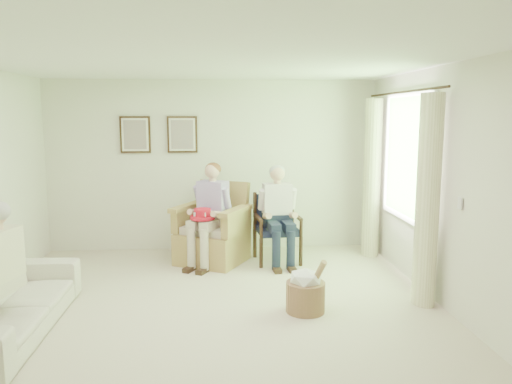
# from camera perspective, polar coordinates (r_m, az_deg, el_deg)

# --- Properties ---
(floor) EXTENTS (5.50, 5.50, 0.00)m
(floor) POSITION_cam_1_polar(r_m,az_deg,el_deg) (5.33, -5.04, -14.09)
(floor) COLOR beige
(floor) RESTS_ON ground
(back_wall) EXTENTS (5.00, 0.04, 2.60)m
(back_wall) POSITION_cam_1_polar(r_m,az_deg,el_deg) (7.70, -4.98, 3.01)
(back_wall) COLOR silver
(back_wall) RESTS_ON ground
(front_wall) EXTENTS (5.00, 0.04, 2.60)m
(front_wall) POSITION_cam_1_polar(r_m,az_deg,el_deg) (2.30, -6.15, -10.79)
(front_wall) COLOR silver
(front_wall) RESTS_ON ground
(right_wall) EXTENTS (0.04, 5.50, 2.60)m
(right_wall) POSITION_cam_1_polar(r_m,az_deg,el_deg) (5.53, 21.61, 0.18)
(right_wall) COLOR silver
(right_wall) RESTS_ON ground
(ceiling) EXTENTS (5.00, 5.50, 0.02)m
(ceiling) POSITION_cam_1_polar(r_m,az_deg,el_deg) (4.94, -5.46, 14.92)
(ceiling) COLOR white
(ceiling) RESTS_ON back_wall
(window) EXTENTS (0.13, 2.50, 1.63)m
(window) POSITION_cam_1_polar(r_m,az_deg,el_deg) (6.58, 16.91, 4.19)
(window) COLOR #2D6B23
(window) RESTS_ON right_wall
(curtain_left) EXTENTS (0.34, 0.34, 2.30)m
(curtain_left) POSITION_cam_1_polar(r_m,az_deg,el_deg) (5.68, 19.02, -1.01)
(curtain_left) COLOR beige
(curtain_left) RESTS_ON ground
(curtain_right) EXTENTS (0.34, 0.34, 2.30)m
(curtain_right) POSITION_cam_1_polar(r_m,az_deg,el_deg) (7.50, 13.10, 1.51)
(curtain_right) COLOR beige
(curtain_right) RESTS_ON ground
(framed_print_left) EXTENTS (0.45, 0.05, 0.55)m
(framed_print_left) POSITION_cam_1_polar(r_m,az_deg,el_deg) (7.73, -13.64, 6.39)
(framed_print_left) COLOR #382114
(framed_print_left) RESTS_ON back_wall
(framed_print_right) EXTENTS (0.45, 0.05, 0.55)m
(framed_print_right) POSITION_cam_1_polar(r_m,az_deg,el_deg) (7.65, -8.43, 6.52)
(framed_print_right) COLOR #382114
(framed_print_right) RESTS_ON back_wall
(wicker_armchair) EXTENTS (0.88, 0.87, 1.12)m
(wicker_armchair) POSITION_cam_1_polar(r_m,az_deg,el_deg) (7.14, -5.03, -5.12)
(wicker_armchair) COLOR tan
(wicker_armchair) RESTS_ON ground
(wood_armchair) EXTENTS (0.61, 0.57, 0.94)m
(wood_armchair) POSITION_cam_1_polar(r_m,az_deg,el_deg) (7.15, 2.37, -3.78)
(wood_armchair) COLOR black
(wood_armchair) RESTS_ON ground
(sofa) EXTENTS (2.14, 0.84, 0.62)m
(sofa) POSITION_cam_1_polar(r_m,az_deg,el_deg) (5.40, -26.73, -11.18)
(sofa) COLOR silver
(sofa) RESTS_ON ground
(person_wicker) EXTENTS (0.40, 0.63, 1.39)m
(person_wicker) POSITION_cam_1_polar(r_m,az_deg,el_deg) (6.90, -5.09, -1.66)
(person_wicker) COLOR beige
(person_wicker) RESTS_ON ground
(person_dark) EXTENTS (0.40, 0.63, 1.35)m
(person_dark) POSITION_cam_1_polar(r_m,az_deg,el_deg) (6.95, 2.54, -1.85)
(person_dark) COLOR #192038
(person_dark) RESTS_ON ground
(red_hat) EXTENTS (0.33, 0.33, 0.14)m
(red_hat) POSITION_cam_1_polar(r_m,az_deg,el_deg) (6.75, -6.13, -2.63)
(red_hat) COLOR red
(red_hat) RESTS_ON person_wicker
(hatbox) EXTENTS (0.49, 0.49, 0.61)m
(hatbox) POSITION_cam_1_polar(r_m,az_deg,el_deg) (5.40, 5.71, -11.09)
(hatbox) COLOR tan
(hatbox) RESTS_ON ground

